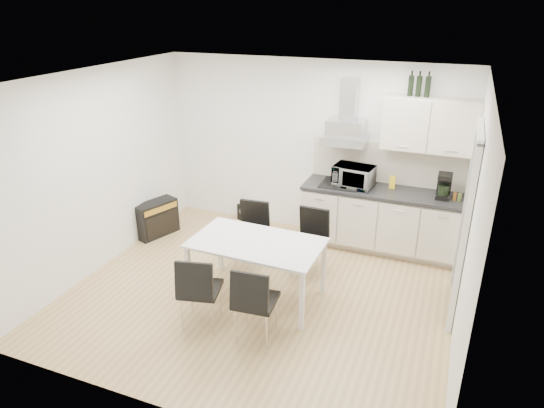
# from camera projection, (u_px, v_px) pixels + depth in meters

# --- Properties ---
(ground) EXTENTS (4.50, 4.50, 0.00)m
(ground) POSITION_uv_depth(u_px,v_px,m) (260.00, 293.00, 5.99)
(ground) COLOR tan
(ground) RESTS_ON ground
(wall_back) EXTENTS (4.50, 0.10, 2.60)m
(wall_back) POSITION_uv_depth(u_px,v_px,m) (311.00, 149.00, 7.20)
(wall_back) COLOR white
(wall_back) RESTS_ON ground
(wall_front) EXTENTS (4.50, 0.10, 2.60)m
(wall_front) POSITION_uv_depth(u_px,v_px,m) (159.00, 285.00, 3.77)
(wall_front) COLOR white
(wall_front) RESTS_ON ground
(wall_left) EXTENTS (0.10, 4.00, 2.60)m
(wall_left) POSITION_uv_depth(u_px,v_px,m) (98.00, 172.00, 6.24)
(wall_left) COLOR white
(wall_left) RESTS_ON ground
(wall_right) EXTENTS (0.10, 4.00, 2.60)m
(wall_right) POSITION_uv_depth(u_px,v_px,m) (471.00, 227.00, 4.73)
(wall_right) COLOR white
(wall_right) RESTS_ON ground
(ceiling) EXTENTS (4.50, 4.50, 0.00)m
(ceiling) POSITION_uv_depth(u_px,v_px,m) (257.00, 79.00, 4.98)
(ceiling) COLOR white
(ceiling) RESTS_ON wall_back
(doorway) EXTENTS (0.08, 1.04, 2.10)m
(doorway) POSITION_uv_depth(u_px,v_px,m) (464.00, 227.00, 5.31)
(doorway) COLOR white
(doorway) RESTS_ON ground
(kitchenette) EXTENTS (2.22, 0.64, 2.52)m
(kitchenette) POSITION_uv_depth(u_px,v_px,m) (386.00, 195.00, 6.75)
(kitchenette) COLOR beige
(kitchenette) RESTS_ON ground
(dining_table) EXTENTS (1.55, 0.91, 0.75)m
(dining_table) POSITION_uv_depth(u_px,v_px,m) (257.00, 247.00, 5.66)
(dining_table) COLOR white
(dining_table) RESTS_ON ground
(chair_far_left) EXTENTS (0.48, 0.54, 0.88)m
(chair_far_left) POSITION_uv_depth(u_px,v_px,m) (251.00, 236.00, 6.46)
(chair_far_left) COLOR black
(chair_far_left) RESTS_ON ground
(chair_far_right) EXTENTS (0.45, 0.51, 0.88)m
(chair_far_right) POSITION_uv_depth(u_px,v_px,m) (309.00, 244.00, 6.24)
(chair_far_right) COLOR black
(chair_far_right) RESTS_ON ground
(chair_near_left) EXTENTS (0.54, 0.59, 0.88)m
(chair_near_left) POSITION_uv_depth(u_px,v_px,m) (201.00, 290.00, 5.26)
(chair_near_left) COLOR black
(chair_near_left) RESTS_ON ground
(chair_near_right) EXTENTS (0.48, 0.53, 0.88)m
(chair_near_right) POSITION_uv_depth(u_px,v_px,m) (256.00, 301.00, 5.06)
(chair_near_right) COLOR black
(chair_near_right) RESTS_ON ground
(guitar_amp) EXTENTS (0.48, 0.70, 0.54)m
(guitar_amp) POSITION_uv_depth(u_px,v_px,m) (156.00, 218.00, 7.38)
(guitar_amp) COLOR black
(guitar_amp) RESTS_ON ground
(floor_speaker) EXTENTS (0.20, 0.19, 0.27)m
(floor_speaker) POSITION_uv_depth(u_px,v_px,m) (244.00, 212.00, 7.94)
(floor_speaker) COLOR black
(floor_speaker) RESTS_ON ground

